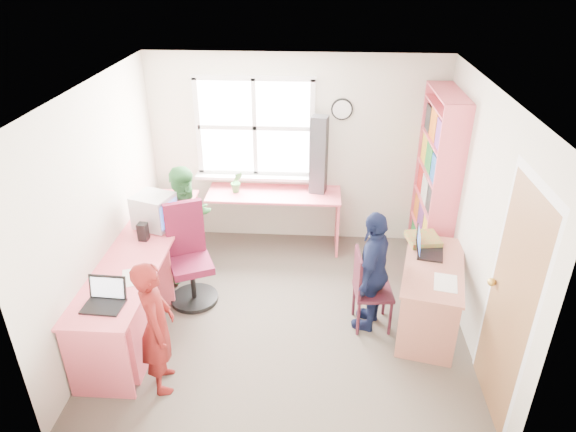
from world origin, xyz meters
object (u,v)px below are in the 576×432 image
(wooden_chair, at_px, (367,287))
(person_navy, at_px, (373,271))
(swivel_chair, at_px, (190,260))
(l_desk, at_px, (152,291))
(crt_monitor, at_px, (154,211))
(right_desk, at_px, (432,282))
(potted_plant, at_px, (237,182))
(person_green, at_px, (188,223))
(laptop_left, at_px, (105,298))
(cd_tower, at_px, (319,155))
(bookshelf, at_px, (435,186))
(laptop_right, at_px, (425,248))
(person_red, at_px, (157,327))

(wooden_chair, xyz_separation_m, person_navy, (0.05, 0.02, 0.18))
(swivel_chair, bearing_deg, l_desk, -139.08)
(l_desk, xyz_separation_m, crt_monitor, (-0.15, 0.76, 0.49))
(person_navy, bearing_deg, right_desk, 114.71)
(wooden_chair, relative_size, potted_plant, 3.13)
(potted_plant, bearing_deg, l_desk, -109.31)
(person_green, bearing_deg, potted_plant, 0.35)
(crt_monitor, relative_size, laptop_left, 1.38)
(cd_tower, relative_size, person_navy, 0.75)
(l_desk, xyz_separation_m, potted_plant, (0.60, 1.71, 0.43))
(bookshelf, bearing_deg, person_navy, -122.04)
(crt_monitor, bearing_deg, person_navy, 5.34)
(right_desk, xyz_separation_m, swivel_chair, (-2.51, 0.29, -0.03))
(right_desk, xyz_separation_m, person_green, (-2.61, 0.75, 0.17))
(laptop_right, height_order, person_red, person_red)
(potted_plant, relative_size, person_green, 0.20)
(crt_monitor, relative_size, cd_tower, 0.49)
(l_desk, distance_m, swivel_chair, 0.59)
(wooden_chair, xyz_separation_m, crt_monitor, (-2.26, 0.58, 0.48))
(l_desk, xyz_separation_m, laptop_left, (-0.18, -0.60, 0.35))
(laptop_right, bearing_deg, bookshelf, -2.59)
(l_desk, xyz_separation_m, person_navy, (2.16, 0.20, 0.19))
(potted_plant, relative_size, person_navy, 0.21)
(laptop_right, height_order, person_green, person_green)
(swivel_chair, height_order, laptop_left, swivel_chair)
(person_red, distance_m, person_navy, 2.10)
(l_desk, height_order, laptop_left, laptop_left)
(laptop_left, bearing_deg, crt_monitor, 91.39)
(crt_monitor, xyz_separation_m, person_red, (0.43, -1.50, -0.31))
(crt_monitor, height_order, potted_plant, crt_monitor)
(laptop_left, bearing_deg, laptop_right, 23.60)
(laptop_right, xyz_separation_m, person_red, (-2.42, -1.23, -0.13))
(crt_monitor, distance_m, laptop_left, 1.37)
(bookshelf, xyz_separation_m, crt_monitor, (-3.11, -0.71, -0.06))
(crt_monitor, distance_m, cd_tower, 2.05)
(laptop_left, distance_m, person_green, 1.63)
(right_desk, distance_m, person_green, 2.72)
(right_desk, relative_size, wooden_chair, 1.53)
(swivel_chair, height_order, crt_monitor, crt_monitor)
(l_desk, xyz_separation_m, person_green, (0.14, 0.99, 0.22))
(right_desk, xyz_separation_m, cd_tower, (-1.16, 1.54, 0.72))
(l_desk, bearing_deg, bookshelf, 26.43)
(wooden_chair, xyz_separation_m, person_red, (-1.83, -0.92, 0.17))
(bookshelf, bearing_deg, person_red, -140.45)
(laptop_right, bearing_deg, cd_tower, 52.43)
(wooden_chair, xyz_separation_m, person_green, (-1.97, 0.81, 0.22))
(person_red, bearing_deg, l_desk, 5.35)
(person_navy, bearing_deg, wooden_chair, -47.76)
(bookshelf, distance_m, person_red, 3.49)
(right_desk, height_order, person_navy, person_navy)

